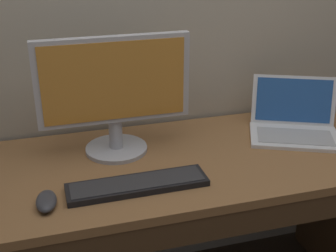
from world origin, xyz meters
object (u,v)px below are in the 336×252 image
at_px(laptop_white, 294,126).
at_px(computer_mouse, 46,201).
at_px(external_monitor, 114,91).
at_px(wired_keyboard, 138,185).

bearing_deg(laptop_white, computer_mouse, -165.85).
xyz_separation_m(external_monitor, computer_mouse, (-0.28, -0.30, -0.23)).
height_order(wired_keyboard, computer_mouse, computer_mouse).
height_order(laptop_white, computer_mouse, laptop_white).
xyz_separation_m(laptop_white, computer_mouse, (-1.02, -0.26, -0.02)).
distance_m(laptop_white, wired_keyboard, 0.76).
distance_m(external_monitor, computer_mouse, 0.47).
bearing_deg(wired_keyboard, computer_mouse, -174.69).
distance_m(wired_keyboard, computer_mouse, 0.30).
bearing_deg(wired_keyboard, laptop_white, 17.65).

